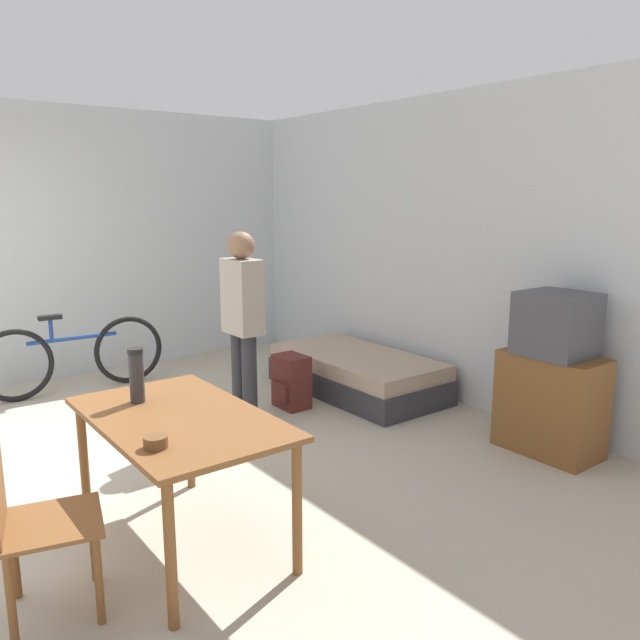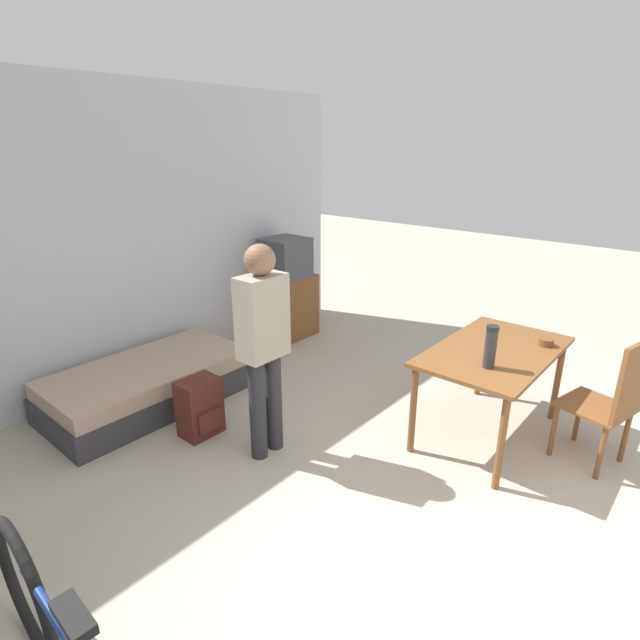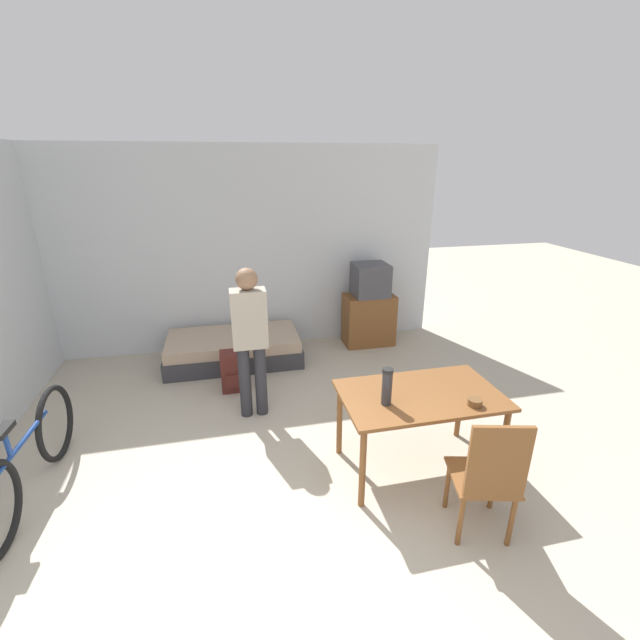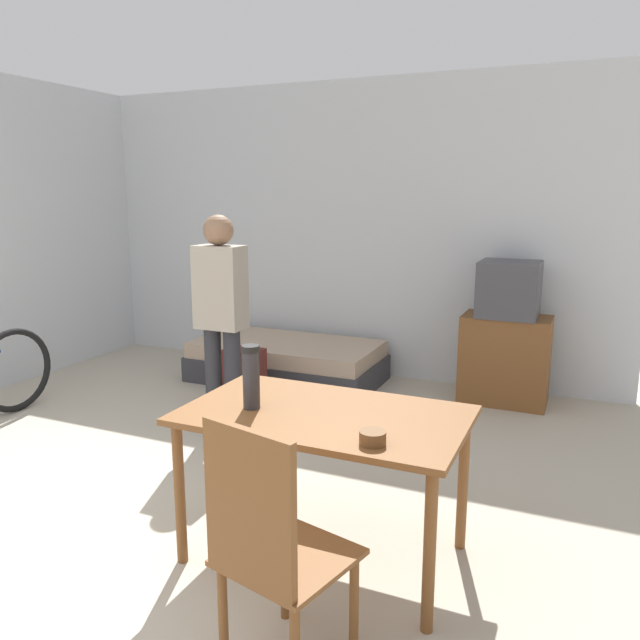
{
  "view_description": "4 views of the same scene",
  "coord_description": "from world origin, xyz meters",
  "px_view_note": "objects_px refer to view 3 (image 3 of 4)",
  "views": [
    {
      "loc": [
        4.19,
        -0.32,
        1.83
      ],
      "look_at": [
        0.72,
        2.32,
        0.96
      ],
      "focal_mm": 35.0,
      "sensor_mm": 36.0,
      "label": 1
    },
    {
      "loc": [
        -2.11,
        -0.29,
        2.19
      ],
      "look_at": [
        0.56,
        1.99,
        0.92
      ],
      "focal_mm": 28.0,
      "sensor_mm": 36.0,
      "label": 2
    },
    {
      "loc": [
        -0.13,
        -1.84,
        2.49
      ],
      "look_at": [
        0.74,
        2.02,
        1.01
      ],
      "focal_mm": 24.0,
      "sensor_mm": 36.0,
      "label": 3
    },
    {
      "loc": [
        2.42,
        -1.55,
        1.72
      ],
      "look_at": [
        0.77,
        2.17,
        0.87
      ],
      "focal_mm": 35.0,
      "sensor_mm": 36.0,
      "label": 4
    }
  ],
  "objects_px": {
    "dining_table": "(420,402)",
    "wooden_chair": "(489,475)",
    "bicycle": "(28,460)",
    "daybed": "(234,349)",
    "mate_bowl": "(475,402)",
    "person_standing": "(250,334)",
    "thermos_flask": "(387,385)",
    "tv": "(369,308)",
    "backpack": "(235,371)"
  },
  "relations": [
    {
      "from": "daybed",
      "to": "mate_bowl",
      "type": "relative_size",
      "value": 15.7
    },
    {
      "from": "wooden_chair",
      "to": "thermos_flask",
      "type": "xyz_separation_m",
      "value": [
        -0.47,
        0.7,
        0.35
      ]
    },
    {
      "from": "tv",
      "to": "mate_bowl",
      "type": "xyz_separation_m",
      "value": [
        -0.15,
        -2.89,
        0.21
      ]
    },
    {
      "from": "daybed",
      "to": "person_standing",
      "type": "relative_size",
      "value": 1.1
    },
    {
      "from": "thermos_flask",
      "to": "bicycle",
      "type": "bearing_deg",
      "value": 171.31
    },
    {
      "from": "backpack",
      "to": "wooden_chair",
      "type": "bearing_deg",
      "value": -57.44
    },
    {
      "from": "thermos_flask",
      "to": "tv",
      "type": "bearing_deg",
      "value": 73.55
    },
    {
      "from": "tv",
      "to": "backpack",
      "type": "bearing_deg",
      "value": -154.21
    },
    {
      "from": "bicycle",
      "to": "mate_bowl",
      "type": "bearing_deg",
      "value": -9.9
    },
    {
      "from": "thermos_flask",
      "to": "daybed",
      "type": "bearing_deg",
      "value": 113.61
    },
    {
      "from": "dining_table",
      "to": "bicycle",
      "type": "relative_size",
      "value": 0.76
    },
    {
      "from": "daybed",
      "to": "wooden_chair",
      "type": "relative_size",
      "value": 1.76
    },
    {
      "from": "daybed",
      "to": "thermos_flask",
      "type": "distance_m",
      "value": 2.86
    },
    {
      "from": "bicycle",
      "to": "mate_bowl",
      "type": "distance_m",
      "value": 3.45
    },
    {
      "from": "bicycle",
      "to": "mate_bowl",
      "type": "relative_size",
      "value": 15.51
    },
    {
      "from": "daybed",
      "to": "person_standing",
      "type": "xyz_separation_m",
      "value": [
        0.16,
        -1.32,
        0.72
      ]
    },
    {
      "from": "tv",
      "to": "person_standing",
      "type": "bearing_deg",
      "value": -139.48
    },
    {
      "from": "dining_table",
      "to": "thermos_flask",
      "type": "distance_m",
      "value": 0.42
    },
    {
      "from": "daybed",
      "to": "backpack",
      "type": "height_order",
      "value": "backpack"
    },
    {
      "from": "thermos_flask",
      "to": "mate_bowl",
      "type": "distance_m",
      "value": 0.69
    },
    {
      "from": "person_standing",
      "to": "mate_bowl",
      "type": "height_order",
      "value": "person_standing"
    },
    {
      "from": "dining_table",
      "to": "wooden_chair",
      "type": "height_order",
      "value": "wooden_chair"
    },
    {
      "from": "daybed",
      "to": "bicycle",
      "type": "relative_size",
      "value": 1.01
    },
    {
      "from": "bicycle",
      "to": "tv",
      "type": "bearing_deg",
      "value": 33.19
    },
    {
      "from": "daybed",
      "to": "mate_bowl",
      "type": "height_order",
      "value": "mate_bowl"
    },
    {
      "from": "bicycle",
      "to": "thermos_flask",
      "type": "bearing_deg",
      "value": -8.69
    },
    {
      "from": "dining_table",
      "to": "thermos_flask",
      "type": "relative_size",
      "value": 4.29
    },
    {
      "from": "wooden_chair",
      "to": "tv",
      "type": "bearing_deg",
      "value": 84.43
    },
    {
      "from": "thermos_flask",
      "to": "mate_bowl",
      "type": "bearing_deg",
      "value": -14.79
    },
    {
      "from": "mate_bowl",
      "to": "person_standing",
      "type": "bearing_deg",
      "value": 139.05
    },
    {
      "from": "wooden_chair",
      "to": "person_standing",
      "type": "relative_size",
      "value": 0.63
    },
    {
      "from": "daybed",
      "to": "backpack",
      "type": "distance_m",
      "value": 0.75
    },
    {
      "from": "wooden_chair",
      "to": "person_standing",
      "type": "bearing_deg",
      "value": 126.4
    },
    {
      "from": "bicycle",
      "to": "thermos_flask",
      "type": "distance_m",
      "value": 2.8
    },
    {
      "from": "mate_bowl",
      "to": "bicycle",
      "type": "bearing_deg",
      "value": 170.1
    },
    {
      "from": "dining_table",
      "to": "backpack",
      "type": "relative_size",
      "value": 2.78
    },
    {
      "from": "person_standing",
      "to": "backpack",
      "type": "xyz_separation_m",
      "value": [
        -0.17,
        0.57,
        -0.67
      ]
    },
    {
      "from": "daybed",
      "to": "wooden_chair",
      "type": "distance_m",
      "value": 3.62
    },
    {
      "from": "person_standing",
      "to": "thermos_flask",
      "type": "height_order",
      "value": "person_standing"
    },
    {
      "from": "dining_table",
      "to": "bicycle",
      "type": "xyz_separation_m",
      "value": [
        -3.05,
        0.33,
        -0.29
      ]
    },
    {
      "from": "tv",
      "to": "dining_table",
      "type": "height_order",
      "value": "tv"
    },
    {
      "from": "daybed",
      "to": "bicycle",
      "type": "bearing_deg",
      "value": -127.17
    },
    {
      "from": "thermos_flask",
      "to": "mate_bowl",
      "type": "relative_size",
      "value": 2.76
    },
    {
      "from": "daybed",
      "to": "person_standing",
      "type": "distance_m",
      "value": 1.51
    },
    {
      "from": "person_standing",
      "to": "thermos_flask",
      "type": "xyz_separation_m",
      "value": [
        0.95,
        -1.22,
        -0.02
      ]
    },
    {
      "from": "dining_table",
      "to": "mate_bowl",
      "type": "xyz_separation_m",
      "value": [
        0.32,
        -0.26,
        0.11
      ]
    },
    {
      "from": "bicycle",
      "to": "thermos_flask",
      "type": "xyz_separation_m",
      "value": [
        2.72,
        -0.42,
        0.54
      ]
    },
    {
      "from": "tv",
      "to": "wooden_chair",
      "type": "bearing_deg",
      "value": -95.57
    },
    {
      "from": "daybed",
      "to": "backpack",
      "type": "relative_size",
      "value": 3.68
    },
    {
      "from": "thermos_flask",
      "to": "backpack",
      "type": "xyz_separation_m",
      "value": [
        -1.12,
        1.79,
        -0.66
      ]
    }
  ]
}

